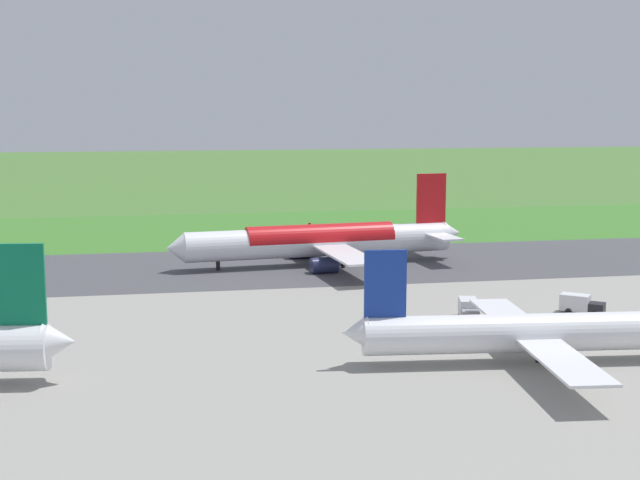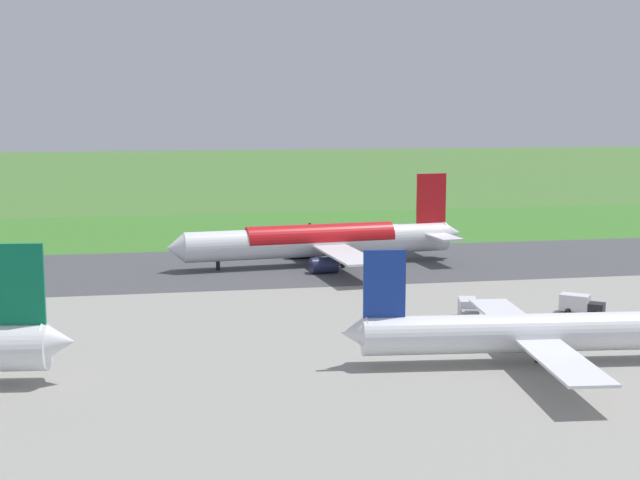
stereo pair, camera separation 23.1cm
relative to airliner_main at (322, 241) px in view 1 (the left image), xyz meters
The scene contains 11 objects.
ground_plane 9.10m from the airliner_main, ahead, with size 800.00×800.00×0.00m, color #477233.
runway_asphalt 9.09m from the airliner_main, ahead, with size 600.00×38.39×0.06m, color #47474C.
apron_concrete 65.86m from the airliner_main, 83.01° to the left, with size 440.00×110.00×0.05m, color gray.
grass_verge_foreground 38.90m from the airliner_main, 78.06° to the right, with size 600.00×80.00×0.04m, color #3C782B.
airliner_main is the anchor object (origin of this frame).
airliner_parked_mid 64.50m from the airliner_main, 101.01° to the left, with size 44.09×36.12×12.86m.
service_truck_baggage 44.72m from the airliner_main, 105.27° to the left, with size 3.55×6.17×2.65m.
service_car_followme 52.76m from the airliner_main, 14.64° to the right, with size 2.36×4.40×1.62m.
service_truck_fuel 51.09m from the airliner_main, 122.98° to the left, with size 5.96×5.34×2.65m.
no_stopping_sign 34.87m from the airliner_main, 96.03° to the right, with size 0.60×0.10×2.88m.
traffic_cone_orange 40.31m from the airliner_main, 87.97° to the right, with size 0.40×0.40×0.55m, color orange.
Camera 1 is at (20.15, 151.68, 28.20)m, focal length 49.63 mm.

